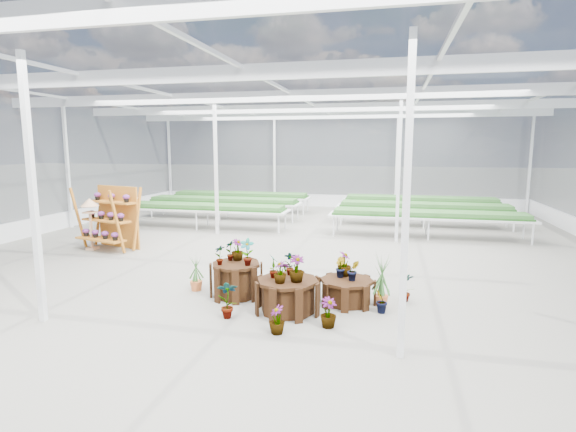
% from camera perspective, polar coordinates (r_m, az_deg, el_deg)
% --- Properties ---
extents(ground_plane, '(24.00, 24.00, 0.00)m').
position_cam_1_polar(ground_plane, '(11.05, -2.15, -6.87)').
color(ground_plane, gray).
rests_on(ground_plane, ground).
extents(greenhouse_shell, '(18.00, 24.00, 4.50)m').
position_cam_1_polar(greenhouse_shell, '(10.66, -2.22, 4.85)').
color(greenhouse_shell, white).
rests_on(greenhouse_shell, ground).
extents(steel_frame, '(18.00, 24.00, 4.50)m').
position_cam_1_polar(steel_frame, '(10.66, -2.22, 4.85)').
color(steel_frame, silver).
rests_on(steel_frame, ground).
extents(nursery_benches, '(16.00, 7.00, 0.84)m').
position_cam_1_polar(nursery_benches, '(17.87, 3.88, 0.54)').
color(nursery_benches, silver).
rests_on(nursery_benches, ground).
extents(plinth_tall, '(1.27, 1.27, 0.69)m').
position_cam_1_polar(plinth_tall, '(9.14, -6.59, -8.05)').
color(plinth_tall, black).
rests_on(plinth_tall, ground).
extents(plinth_mid, '(1.39, 1.39, 0.61)m').
position_cam_1_polar(plinth_mid, '(8.28, -0.03, -10.08)').
color(plinth_mid, black).
rests_on(plinth_mid, ground).
extents(plinth_low, '(1.10, 1.10, 0.48)m').
position_cam_1_polar(plinth_low, '(8.80, 7.47, -9.45)').
color(plinth_low, black).
rests_on(plinth_low, ground).
extents(shelf_rack, '(1.92, 1.36, 1.84)m').
position_cam_1_polar(shelf_rack, '(14.05, -21.93, -0.29)').
color(shelf_rack, '#AB651D').
rests_on(shelf_rack, ground).
extents(bird_table, '(0.46, 0.46, 1.52)m').
position_cam_1_polar(bird_table, '(14.22, -23.75, -0.94)').
color(bird_table, tan).
rests_on(bird_table, ground).
extents(nursery_plants, '(4.64, 2.86, 1.23)m').
position_cam_1_polar(nursery_plants, '(8.80, 0.15, -7.65)').
color(nursery_plants, '#2F5C29').
rests_on(nursery_plants, ground).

